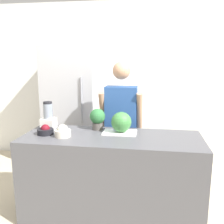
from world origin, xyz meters
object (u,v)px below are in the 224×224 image
(person, at_px, (121,126))
(potted_plant, at_px, (97,118))
(refrigerator, at_px, (74,108))
(watermelon, at_px, (121,122))
(bowl_cream, at_px, (63,132))
(bowl_cherries, at_px, (45,131))
(blender, at_px, (48,118))

(person, bearing_deg, potted_plant, -124.38)
(refrigerator, height_order, watermelon, refrigerator)
(bowl_cream, bearing_deg, bowl_cherries, 166.95)
(bowl_cream, distance_m, blender, 0.39)
(blender, relative_size, potted_plant, 1.31)
(person, relative_size, watermelon, 7.61)
(bowl_cherries, distance_m, blender, 0.24)
(refrigerator, bearing_deg, person, -40.04)
(bowl_cream, bearing_deg, refrigerator, 102.91)
(blender, bearing_deg, bowl_cream, -45.23)
(person, height_order, bowl_cream, person)
(person, relative_size, bowl_cream, 10.04)
(bowl_cream, relative_size, potted_plant, 0.69)
(watermelon, xyz_separation_m, bowl_cherries, (-0.79, -0.17, -0.08))
(bowl_cream, height_order, blender, blender)
(watermelon, distance_m, potted_plant, 0.30)
(bowl_cream, bearing_deg, person, 51.09)
(person, xyz_separation_m, potted_plant, (-0.23, -0.34, 0.18))
(refrigerator, relative_size, person, 1.13)
(refrigerator, distance_m, person, 1.10)
(person, bearing_deg, bowl_cherries, -140.75)
(bowl_cherries, bearing_deg, refrigerator, 94.32)
(refrigerator, xyz_separation_m, potted_plant, (0.61, -1.04, 0.10))
(person, height_order, potted_plant, person)
(watermelon, height_order, bowl_cherries, watermelon)
(bowl_cherries, distance_m, potted_plant, 0.59)
(person, distance_m, potted_plant, 0.44)
(bowl_cream, distance_m, potted_plant, 0.44)
(watermelon, height_order, blender, blender)
(bowl_cherries, height_order, bowl_cream, bowl_cream)
(refrigerator, height_order, blender, refrigerator)
(refrigerator, height_order, potted_plant, refrigerator)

